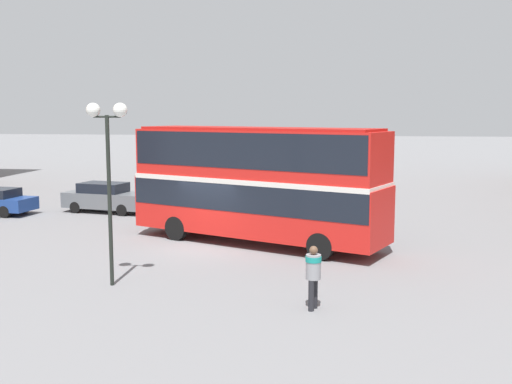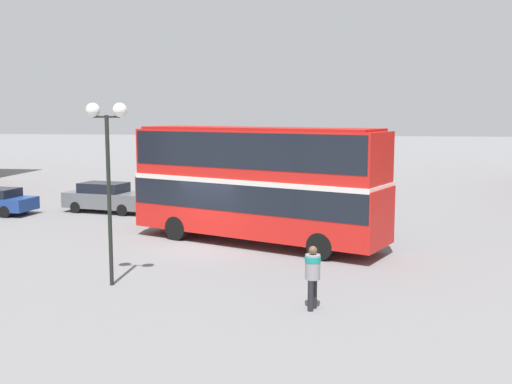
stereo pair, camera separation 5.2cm
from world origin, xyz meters
TOP-DOWN VIEW (x-y plane):
  - ground_plane at (0.00, 0.00)m, footprint 240.00×240.00m
  - double_decker_bus at (1.97, 0.99)m, footprint 10.80×6.51m
  - pedestrian_foreground at (4.68, -6.92)m, footprint 0.54×0.54m
  - parked_car_kerb_near at (-7.10, 7.55)m, footprint 4.80×2.50m
  - parked_car_kerb_far at (-4.86, 15.48)m, footprint 4.61×2.72m
  - street_lamp_twin_globe at (-1.55, -5.51)m, footprint 1.27×0.43m

SIDE VIEW (x-z plane):
  - ground_plane at x=0.00m, z-range 0.00..0.00m
  - parked_car_kerb_far at x=-4.86m, z-range 0.01..1.53m
  - parked_car_kerb_near at x=-7.10m, z-range 0.00..1.59m
  - pedestrian_foreground at x=4.68m, z-range 0.20..1.94m
  - double_decker_bus at x=1.97m, z-range 0.34..5.04m
  - street_lamp_twin_globe at x=-1.55m, z-range 1.68..7.25m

